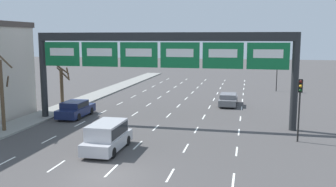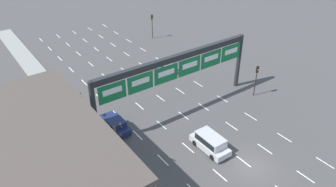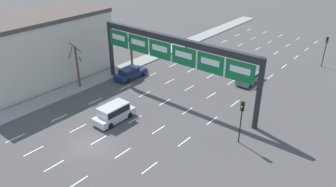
# 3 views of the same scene
# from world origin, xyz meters

# --- Properties ---
(ground_plane) EXTENTS (220.00, 220.00, 0.00)m
(ground_plane) POSITION_xyz_m (0.00, 0.00, 0.00)
(ground_plane) COLOR #474444
(sidewalk_left) EXTENTS (2.80, 110.00, 0.15)m
(sidewalk_left) POSITION_xyz_m (-11.30, 0.00, 0.07)
(sidewalk_left) COLOR gray
(sidewalk_left) RESTS_ON ground_plane
(lane_dashes) EXTENTS (13.32, 67.00, 0.01)m
(lane_dashes) POSITION_xyz_m (0.00, 13.50, 0.00)
(lane_dashes) COLOR white
(lane_dashes) RESTS_ON ground_plane
(sign_gantry) EXTENTS (21.97, 0.70, 7.63)m
(sign_gantry) POSITION_xyz_m (0.00, 12.50, 6.01)
(sign_gantry) COLOR #232628
(sign_gantry) RESTS_ON ground_plane
(building_near) EXTENTS (9.90, 18.13, 8.63)m
(building_near) POSITION_xyz_m (-17.95, 6.22, 4.32)
(building_near) COLOR beige
(building_near) RESTS_ON ground_plane
(suv_silver) EXTENTS (1.96, 4.64, 1.85)m
(suv_silver) POSITION_xyz_m (-1.56, 4.44, 1.02)
(suv_silver) COLOR #B7B7BC
(suv_silver) RESTS_ON ground_plane
(car_navy) EXTENTS (1.94, 4.62, 1.50)m
(car_navy) POSITION_xyz_m (-8.16, 13.45, 0.80)
(car_navy) COLOR #19234C
(car_navy) RESTS_ON ground_plane
(car_grey) EXTENTS (1.84, 4.64, 1.30)m
(car_grey) POSITION_xyz_m (5.16, 22.39, 0.70)
(car_grey) COLOR slate
(car_grey) RESTS_ON ground_plane
(traffic_light_near_gantry) EXTENTS (0.30, 0.35, 4.51)m
(traffic_light_near_gantry) POSITION_xyz_m (10.92, 34.50, 3.23)
(traffic_light_near_gantry) COLOR black
(traffic_light_near_gantry) RESTS_ON ground_plane
(traffic_light_mid_block) EXTENTS (0.30, 0.35, 4.40)m
(traffic_light_mid_block) POSITION_xyz_m (10.68, 9.18, 3.15)
(traffic_light_mid_block) COLOR black
(traffic_light_mid_block) RESTS_ON ground_plane
(tree_bare_closest) EXTENTS (1.88, 1.67, 6.18)m
(tree_bare_closest) POSITION_xyz_m (-11.06, 7.19, 3.16)
(tree_bare_closest) COLOR brown
(tree_bare_closest) RESTS_ON sidewalk_left
(tree_bare_second) EXTENTS (1.42, 1.98, 4.68)m
(tree_bare_second) POSITION_xyz_m (-11.23, 16.92, 2.49)
(tree_bare_second) COLOR brown
(tree_bare_second) RESTS_ON sidewalk_left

